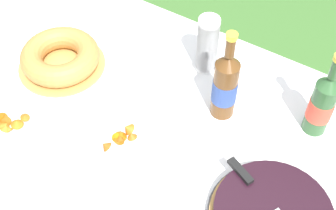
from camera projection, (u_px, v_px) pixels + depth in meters
garden_table at (149, 136)px, 1.52m from camera, size 1.73×1.00×0.75m
tablecloth at (149, 126)px, 1.48m from camera, size 1.74×1.01×0.10m
serving_knife at (267, 202)px, 1.22m from camera, size 0.35×0.18×0.01m
bundt_cake at (60, 57)px, 1.60m from camera, size 0.30×0.30×0.08m
cup_stack at (207, 45)px, 1.55m from camera, size 0.07×0.07×0.21m
cider_bottle_green at (322, 104)px, 1.37m from camera, size 0.07×0.07×0.31m
cider_bottle_amber at (225, 85)px, 1.41m from camera, size 0.08×0.08×0.33m
snack_plate_right at (118, 140)px, 1.41m from camera, size 0.21×0.21×0.06m
snack_plate_far at (8, 124)px, 1.45m from camera, size 0.23×0.23×0.05m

